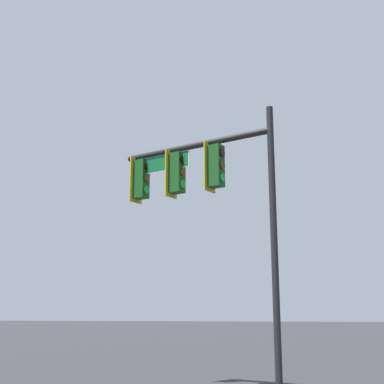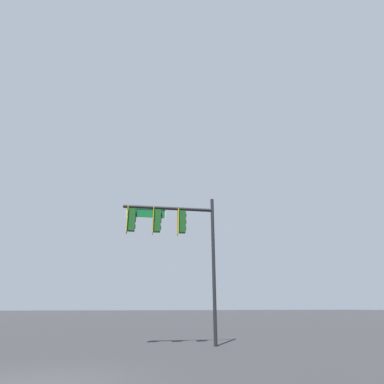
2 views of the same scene
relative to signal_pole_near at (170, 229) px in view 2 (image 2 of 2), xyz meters
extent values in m
cylinder|color=black|center=(-2.10, 0.33, -1.78)|extent=(0.16, 0.16, 6.81)
cylinder|color=black|center=(0.11, -0.02, 1.03)|extent=(4.43, 0.85, 0.16)
cube|color=gold|center=(-0.37, 0.06, 0.36)|extent=(0.11, 0.52, 1.30)
cube|color=#144719|center=(-0.56, 0.09, 0.36)|extent=(0.40, 0.37, 1.10)
cylinder|color=#144719|center=(-0.56, 0.09, 0.97)|extent=(0.04, 0.04, 0.12)
cylinder|color=#340503|center=(-0.75, 0.12, 0.69)|extent=(0.06, 0.22, 0.22)
cylinder|color=#392D05|center=(-0.75, 0.12, 0.36)|extent=(0.06, 0.22, 0.22)
cylinder|color=green|center=(-0.75, 0.12, 0.03)|extent=(0.06, 0.22, 0.22)
cube|color=gold|center=(0.84, -0.13, 0.36)|extent=(0.11, 0.52, 1.30)
cube|color=#144719|center=(0.66, -0.10, 0.36)|extent=(0.40, 0.37, 1.10)
cylinder|color=#144719|center=(0.66, -0.10, 0.97)|extent=(0.04, 0.04, 0.12)
cylinder|color=#340503|center=(0.46, -0.07, 0.69)|extent=(0.06, 0.22, 0.22)
cylinder|color=#392D05|center=(0.46, -0.07, 0.36)|extent=(0.06, 0.22, 0.22)
cylinder|color=green|center=(0.46, -0.07, 0.03)|extent=(0.06, 0.22, 0.22)
cube|color=gold|center=(2.06, -0.32, 0.36)|extent=(0.11, 0.52, 1.30)
cube|color=#144719|center=(1.87, -0.29, 0.36)|extent=(0.40, 0.37, 1.10)
cylinder|color=#144719|center=(1.87, -0.29, 0.97)|extent=(0.04, 0.04, 0.12)
cylinder|color=#340503|center=(1.67, -0.26, 0.69)|extent=(0.06, 0.22, 0.22)
cylinder|color=#392D05|center=(1.67, -0.26, 0.36)|extent=(0.06, 0.22, 0.22)
cylinder|color=green|center=(1.67, -0.26, 0.03)|extent=(0.06, 0.22, 0.22)
cube|color=#0F602D|center=(1.20, -0.19, 0.72)|extent=(1.83, 0.32, 0.42)
cube|color=white|center=(1.20, -0.19, 0.72)|extent=(1.89, 0.32, 0.48)
camera|label=1|loc=(-5.51, 12.37, -3.42)|focal=50.00mm
camera|label=2|loc=(3.34, 13.90, -3.60)|focal=28.00mm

